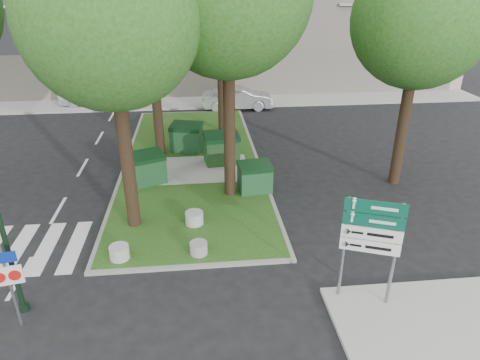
{
  "coord_description": "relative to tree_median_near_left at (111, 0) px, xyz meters",
  "views": [
    {
      "loc": [
        0.82,
        -10.6,
        7.89
      ],
      "look_at": [
        2.11,
        1.72,
        2.0
      ],
      "focal_mm": 32.0,
      "sensor_mm": 36.0,
      "label": 1
    }
  ],
  "objects": [
    {
      "name": "ground",
      "position": [
        1.41,
        -2.56,
        -7.32
      ],
      "size": [
        120.0,
        120.0,
        0.0
      ],
      "primitive_type": "plane",
      "color": "black",
      "rests_on": "ground"
    },
    {
      "name": "median_island",
      "position": [
        1.91,
        5.44,
        -7.26
      ],
      "size": [
        6.0,
        16.0,
        0.12
      ],
      "primitive_type": "cube",
      "color": "#1D4112",
      "rests_on": "ground"
    },
    {
      "name": "median_kerb",
      "position": [
        1.91,
        5.44,
        -7.27
      ],
      "size": [
        6.3,
        16.3,
        0.1
      ],
      "primitive_type": "cube",
      "color": "gray",
      "rests_on": "ground"
    },
    {
      "name": "sidewalk_corner",
      "position": [
        7.91,
        -6.06,
        -7.26
      ],
      "size": [
        5.0,
        4.0,
        0.12
      ],
      "primitive_type": "cube",
      "color": "#999993",
      "rests_on": "ground"
    },
    {
      "name": "building_sidewalk",
      "position": [
        1.41,
        15.94,
        -7.26
      ],
      "size": [
        42.0,
        3.0,
        0.12
      ],
      "primitive_type": "cube",
      "color": "#999993",
      "rests_on": "ground"
    },
    {
      "name": "zebra_crossing",
      "position": [
        -2.34,
        -1.06,
        -7.31
      ],
      "size": [
        5.0,
        3.0,
        0.01
      ],
      "primitive_type": "cube",
      "color": "silver",
      "rests_on": "ground"
    },
    {
      "name": "tree_median_near_left",
      "position": [
        0.0,
        0.0,
        0.0
      ],
      "size": [
        5.2,
        5.2,
        10.53
      ],
      "color": "black",
      "rests_on": "ground"
    },
    {
      "name": "tree_median_mid",
      "position": [
        0.5,
        6.5,
        -0.34
      ],
      "size": [
        4.8,
        4.8,
        9.99
      ],
      "color": "black",
      "rests_on": "ground"
    },
    {
      "name": "tree_street_right",
      "position": [
        10.5,
        2.5,
        -0.33
      ],
      "size": [
        5.0,
        5.0,
        10.06
      ],
      "color": "black",
      "rests_on": "ground"
    },
    {
      "name": "dumpster_a",
      "position": [
        0.09,
        3.27,
        -6.56
      ],
      "size": [
        1.71,
        1.47,
        1.34
      ],
      "rotation": [
        0.0,
        0.0,
        0.38
      ],
      "color": "#0F3A1A",
      "rests_on": "median_island"
    },
    {
      "name": "dumpster_b",
      "position": [
        1.69,
        6.81,
        -6.53
      ],
      "size": [
        1.73,
        1.41,
        1.39
      ],
      "rotation": [
        0.0,
        0.0,
        -0.27
      ],
      "color": "#123F1D",
      "rests_on": "median_island"
    },
    {
      "name": "dumpster_c",
      "position": [
        3.29,
        5.05,
        -6.5
      ],
      "size": [
        1.7,
        1.29,
        1.46
      ],
      "rotation": [
        0.0,
        0.0,
        0.13
      ],
      "color": "#10330F",
      "rests_on": "median_island"
    },
    {
      "name": "dumpster_d",
      "position": [
        4.41,
        2.05,
        -6.61
      ],
      "size": [
        1.41,
        1.07,
        1.21
      ],
      "rotation": [
        0.0,
        0.0,
        0.13
      ],
      "color": "#133F1D",
      "rests_on": "median_island"
    },
    {
      "name": "bollard_left",
      "position": [
        -0.3,
        -2.06,
        -6.98
      ],
      "size": [
        0.6,
        0.6,
        0.43
      ],
      "primitive_type": "cylinder",
      "color": "#AEAFA9",
      "rests_on": "median_island"
    },
    {
      "name": "bollard_right",
      "position": [
        2.1,
        -2.06,
        -7.0
      ],
      "size": [
        0.54,
        0.54,
        0.39
      ],
      "primitive_type": "cylinder",
      "color": "gray",
      "rests_on": "median_island"
    },
    {
      "name": "bollard_mid",
      "position": [
        1.98,
        -0.25,
        -6.98
      ],
      "size": [
        0.62,
        0.62,
        0.44
      ],
      "primitive_type": "cylinder",
      "color": "#A8A8A3",
      "rests_on": "median_island"
    },
    {
      "name": "litter_bin",
      "position": [
        3.33,
        7.29,
        -6.82
      ],
      "size": [
        0.44,
        0.44,
        0.76
      ],
      "primitive_type": "cylinder",
      "color": "gold",
      "rests_on": "median_island"
    },
    {
      "name": "traffic_sign_pole",
      "position": [
        -2.39,
        -4.5,
        -5.83
      ],
      "size": [
        0.69,
        0.16,
        2.32
      ],
      "rotation": [
        0.0,
        0.0,
        0.18
      ],
      "color": "slate",
      "rests_on": "ground"
    },
    {
      "name": "directional_sign",
      "position": [
        6.41,
        -4.56,
        -5.23
      ],
      "size": [
        1.39,
        0.57,
        2.95
      ],
      "rotation": [
        0.0,
        0.0,
        -0.37
      ],
      "color": "slate",
      "rests_on": "sidewalk_corner"
    },
    {
      "name": "car_white",
      "position": [
        -4.59,
        16.19,
        -6.54
      ],
      "size": [
        4.59,
        1.88,
        1.56
      ],
      "primitive_type": "imported",
      "rotation": [
        0.0,
        0.0,
        1.56
      ],
      "color": "silver",
      "rests_on": "ground"
    },
    {
      "name": "car_silver",
      "position": [
        4.91,
        14.27,
        -6.56
      ],
      "size": [
        4.58,
        1.63,
        1.51
      ],
      "primitive_type": "imported",
      "rotation": [
        0.0,
        0.0,
        1.56
      ],
      "color": "#9DA1A5",
      "rests_on": "ground"
    }
  ]
}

